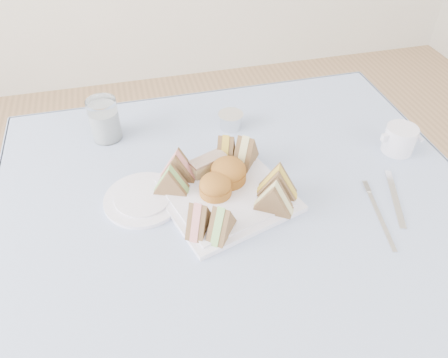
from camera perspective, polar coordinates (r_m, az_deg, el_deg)
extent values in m
cube|color=brown|center=(1.19, 2.43, -17.76)|extent=(0.90, 0.90, 0.74)
cube|color=#ACC0EF|center=(0.89, 3.12, -5.50)|extent=(1.02, 1.02, 0.01)
cube|color=white|center=(0.93, 0.00, -2.02)|extent=(0.31, 0.31, 0.01)
cylinder|color=#A2711E|center=(0.91, -1.13, -0.93)|extent=(0.09, 0.09, 0.05)
cylinder|color=#A2711E|center=(0.94, 0.57, 0.96)|extent=(0.11, 0.11, 0.05)
cube|color=beige|center=(0.96, -2.11, 1.87)|extent=(0.09, 0.06, 0.04)
cylinder|color=white|center=(0.94, -10.51, -2.61)|extent=(0.20, 0.20, 0.01)
cylinder|color=white|center=(1.10, -15.36, 7.49)|extent=(0.08, 0.08, 0.11)
cylinder|color=silver|center=(1.12, 0.88, 7.55)|extent=(0.08, 0.08, 0.04)
cube|color=silver|center=(1.00, 21.42, -2.34)|extent=(0.07, 0.17, 0.00)
cube|color=silver|center=(0.94, 19.82, -5.10)|extent=(0.04, 0.16, 0.00)
cylinder|color=white|center=(1.12, 21.96, 4.83)|extent=(0.08, 0.08, 0.07)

